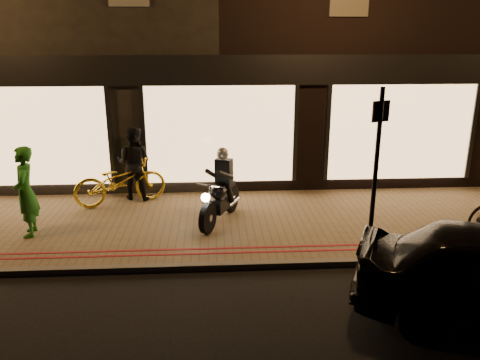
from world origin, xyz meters
name	(u,v)px	position (x,y,z in m)	size (l,w,h in m)	color
ground	(226,271)	(0.00, 0.00, 0.00)	(90.00, 90.00, 0.00)	black
sidewalk	(223,224)	(0.00, 2.00, 0.06)	(50.00, 4.00, 0.12)	brown
kerb_stone	(226,266)	(0.00, 0.05, 0.06)	(50.00, 0.14, 0.12)	#59544C
red_kerb_lines	(225,251)	(0.00, 0.55, 0.12)	(50.00, 0.26, 0.01)	maroon
building_row	(216,26)	(0.00, 8.99, 4.25)	(48.00, 10.11, 8.50)	black
motorcycle	(221,194)	(-0.04, 2.03, 0.73)	(0.94, 1.82, 1.59)	black
sign_post	(376,165)	(2.60, 0.25, 1.80)	(0.33, 0.17, 3.00)	black
bicycle_gold	(120,181)	(-2.36, 3.27, 0.68)	(0.74, 2.13, 1.12)	yellow
person_green	(25,192)	(-3.84, 1.53, 1.02)	(0.65, 0.43, 1.79)	#216C1C
person_dark	(134,163)	(-2.09, 3.65, 1.00)	(0.86, 0.67, 1.76)	black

